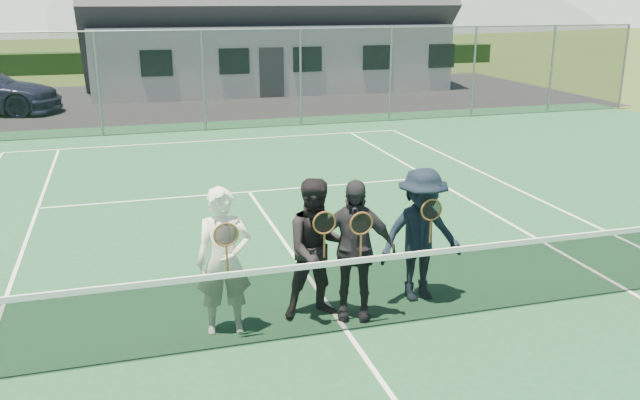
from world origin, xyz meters
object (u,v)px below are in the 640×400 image
at_px(player_c, 353,250).
at_px(player_a, 224,262).
at_px(player_b, 318,249).
at_px(player_d, 421,235).
at_px(tennis_net, 347,292).

bearing_deg(player_c, player_a, 178.04).
height_order(player_b, player_d, same).
xyz_separation_m(player_b, player_d, (1.44, 0.11, -0.00)).
distance_m(player_b, player_c, 0.44).
height_order(tennis_net, player_b, player_b).
height_order(tennis_net, player_d, player_d).
bearing_deg(tennis_net, player_b, 111.21).
xyz_separation_m(player_a, player_d, (2.63, 0.20, -0.00)).
distance_m(tennis_net, player_b, 0.68).
xyz_separation_m(tennis_net, player_a, (-1.39, 0.44, 0.38)).
height_order(player_b, player_c, same).
bearing_deg(tennis_net, player_a, 162.50).
height_order(player_a, player_d, same).
bearing_deg(player_b, player_d, 4.47).
bearing_deg(player_b, player_a, -175.69).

